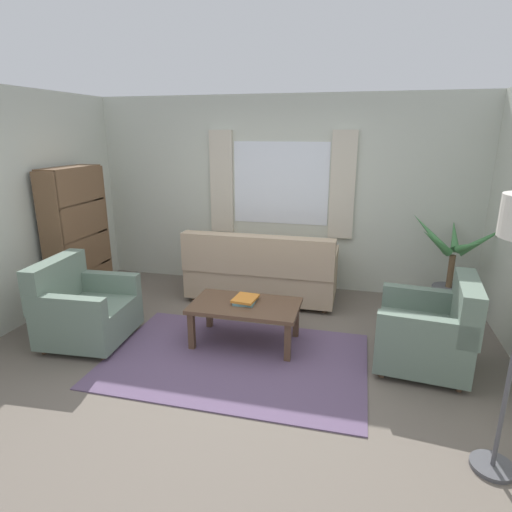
# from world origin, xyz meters

# --- Properties ---
(ground_plane) EXTENTS (6.24, 6.24, 0.00)m
(ground_plane) POSITION_xyz_m (0.00, 0.00, 0.00)
(ground_plane) COLOR #6B6056
(wall_back) EXTENTS (5.32, 0.12, 2.60)m
(wall_back) POSITION_xyz_m (0.00, 2.26, 1.30)
(wall_back) COLOR beige
(wall_back) RESTS_ON ground_plane
(window_with_curtains) EXTENTS (1.98, 0.07, 1.40)m
(window_with_curtains) POSITION_xyz_m (0.00, 2.18, 1.45)
(window_with_curtains) COLOR white
(area_rug) EXTENTS (2.48, 1.64, 0.01)m
(area_rug) POSITION_xyz_m (0.00, 0.00, 0.01)
(area_rug) COLOR #604C6B
(area_rug) RESTS_ON ground_plane
(couch) EXTENTS (1.90, 0.82, 0.92)m
(couch) POSITION_xyz_m (-0.12, 1.57, 0.37)
(couch) COLOR tan
(couch) RESTS_ON ground_plane
(armchair_left) EXTENTS (0.87, 0.89, 0.88)m
(armchair_left) POSITION_xyz_m (-1.66, 0.01, 0.35)
(armchair_left) COLOR slate
(armchair_left) RESTS_ON ground_plane
(armchair_right) EXTENTS (0.91, 0.92, 0.88)m
(armchair_right) POSITION_xyz_m (1.78, 0.34, 0.35)
(armchair_right) COLOR slate
(armchair_right) RESTS_ON ground_plane
(coffee_table) EXTENTS (1.10, 0.64, 0.44)m
(coffee_table) POSITION_xyz_m (-0.00, 0.36, 0.38)
(coffee_table) COLOR brown
(coffee_table) RESTS_ON ground_plane
(book_stack_on_table) EXTENTS (0.25, 0.30, 0.05)m
(book_stack_on_table) POSITION_xyz_m (-0.01, 0.41, 0.47)
(book_stack_on_table) COLOR #5B8E93
(book_stack_on_table) RESTS_ON coffee_table
(potted_plant) EXTENTS (1.07, 0.99, 1.18)m
(potted_plant) POSITION_xyz_m (2.17, 1.73, 0.45)
(potted_plant) COLOR #56565B
(potted_plant) RESTS_ON ground_plane
(bookshelf) EXTENTS (0.30, 0.94, 1.72)m
(bookshelf) POSITION_xyz_m (-2.35, 1.03, 0.78)
(bookshelf) COLOR brown
(bookshelf) RESTS_ON ground_plane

